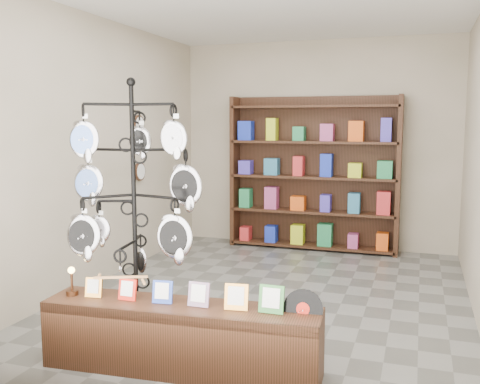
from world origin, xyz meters
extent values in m
plane|color=slate|center=(0.00, 0.00, 0.00)|extent=(5.00, 5.00, 0.00)
plane|color=#C2B09C|center=(0.00, 2.50, 1.50)|extent=(4.00, 0.00, 4.00)
plane|color=#C2B09C|center=(0.00, -2.50, 1.50)|extent=(4.00, 0.00, 4.00)
plane|color=#C2B09C|center=(-2.00, 0.00, 1.50)|extent=(0.00, 5.00, 5.00)
plane|color=white|center=(0.00, 0.00, 3.00)|extent=(5.00, 5.00, 0.00)
cylinder|color=black|center=(-0.68, -1.59, 0.02)|extent=(0.56, 0.56, 0.03)
cylinder|color=black|center=(-0.68, -1.59, 1.06)|extent=(0.05, 0.05, 2.11)
sphere|color=black|center=(-0.68, -1.59, 2.13)|extent=(0.07, 0.07, 0.07)
ellipsoid|color=silver|center=(-0.75, -1.38, 0.66)|extent=(0.12, 0.07, 0.22)
cube|color=#B97E4D|center=(-0.64, -1.89, 0.67)|extent=(0.38, 0.17, 0.04)
cube|color=black|center=(-0.16, -1.86, 0.25)|extent=(2.08, 0.58, 0.51)
cube|color=#F19D38|center=(-0.86, -1.92, 0.58)|extent=(0.13, 0.06, 0.15)
cube|color=red|center=(-0.58, -1.89, 0.58)|extent=(0.14, 0.06, 0.16)
cube|color=#263FA5|center=(-0.30, -1.87, 0.59)|extent=(0.15, 0.06, 0.17)
cube|color=#E54C33|center=(-0.02, -1.85, 0.59)|extent=(0.16, 0.07, 0.18)
cube|color=#F19D38|center=(0.26, -1.83, 0.60)|extent=(0.17, 0.07, 0.19)
cube|color=#337233|center=(0.51, -1.81, 0.60)|extent=(0.18, 0.07, 0.20)
cylinder|color=black|center=(0.72, -1.75, 0.54)|extent=(0.28, 0.09, 0.28)
cylinder|color=red|center=(0.72, -1.75, 0.54)|extent=(0.10, 0.03, 0.09)
cylinder|color=#3F2212|center=(-1.05, -1.93, 0.52)|extent=(0.09, 0.09, 0.04)
cylinder|color=#3F2212|center=(-1.05, -1.93, 0.61)|extent=(0.02, 0.02, 0.13)
sphere|color=#FFBF59|center=(-1.05, -1.93, 0.70)|extent=(0.05, 0.05, 0.05)
cube|color=black|center=(0.00, 2.44, 1.10)|extent=(2.40, 0.04, 2.20)
cube|color=black|center=(-1.18, 2.28, 1.10)|extent=(0.06, 0.36, 2.20)
cube|color=black|center=(1.18, 2.28, 1.10)|extent=(0.06, 0.36, 2.20)
cube|color=black|center=(0.00, 2.28, 0.05)|extent=(2.36, 0.36, 0.04)
cube|color=black|center=(0.00, 2.28, 0.55)|extent=(2.36, 0.36, 0.03)
cube|color=black|center=(0.00, 2.28, 1.05)|extent=(2.36, 0.36, 0.04)
cube|color=black|center=(0.00, 2.28, 1.55)|extent=(2.36, 0.36, 0.04)
cube|color=black|center=(0.00, 2.28, 2.05)|extent=(2.36, 0.36, 0.04)
cylinder|color=black|center=(-1.97, 0.80, 1.80)|extent=(0.03, 0.24, 0.24)
cylinder|color=black|center=(-1.97, 0.80, 1.20)|extent=(0.03, 0.24, 0.24)
camera|label=1|loc=(1.46, -5.28, 1.82)|focal=40.00mm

